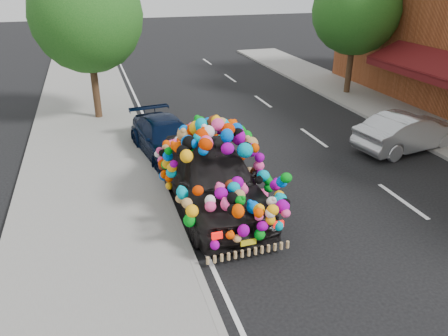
# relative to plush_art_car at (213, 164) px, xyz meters

# --- Properties ---
(ground) EXTENTS (100.00, 100.00, 0.00)m
(ground) POSITION_rel_plush_art_car_xyz_m (1.30, -1.20, -1.20)
(ground) COLOR black
(ground) RESTS_ON ground
(sidewalk) EXTENTS (4.00, 60.00, 0.12)m
(sidewalk) POSITION_rel_plush_art_car_xyz_m (-3.00, -1.20, -1.14)
(sidewalk) COLOR gray
(sidewalk) RESTS_ON ground
(kerb) EXTENTS (0.15, 60.00, 0.13)m
(kerb) POSITION_rel_plush_art_car_xyz_m (-1.05, -1.20, -1.14)
(kerb) COLOR gray
(kerb) RESTS_ON ground
(lane_markings) EXTENTS (6.00, 50.00, 0.01)m
(lane_markings) POSITION_rel_plush_art_car_xyz_m (4.90, -1.20, -1.19)
(lane_markings) COLOR silver
(lane_markings) RESTS_ON ground
(tree_near_sidewalk) EXTENTS (4.20, 4.20, 6.13)m
(tree_near_sidewalk) POSITION_rel_plush_art_car_xyz_m (-2.50, 8.30, 2.82)
(tree_near_sidewalk) COLOR #332114
(tree_near_sidewalk) RESTS_ON ground
(tree_far_b) EXTENTS (4.00, 4.00, 5.90)m
(tree_far_b) POSITION_rel_plush_art_car_xyz_m (9.30, 8.80, 2.69)
(tree_far_b) COLOR #332114
(tree_far_b) RESTS_ON ground
(plush_art_car) EXTENTS (2.46, 5.17, 2.32)m
(plush_art_car) POSITION_rel_plush_art_car_xyz_m (0.00, 0.00, 0.00)
(plush_art_car) COLOR black
(plush_art_car) RESTS_ON ground
(navy_sedan) EXTENTS (2.27, 4.34, 1.20)m
(navy_sedan) POSITION_rel_plush_art_car_xyz_m (-0.50, 3.69, -0.60)
(navy_sedan) COLOR black
(navy_sedan) RESTS_ON ground
(silver_hatchback) EXTENTS (4.03, 1.95, 1.27)m
(silver_hatchback) POSITION_rel_plush_art_car_xyz_m (7.36, 1.85, -0.56)
(silver_hatchback) COLOR #A3A6AA
(silver_hatchback) RESTS_ON ground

